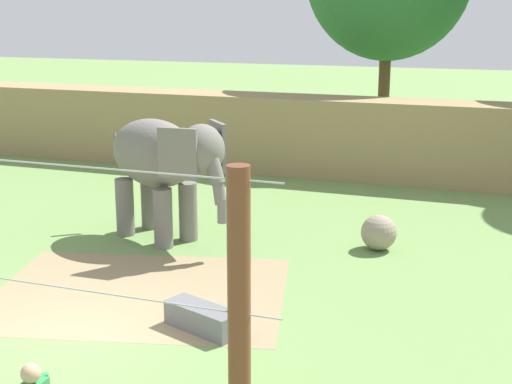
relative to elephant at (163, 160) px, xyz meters
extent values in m
plane|color=#6B8E4C|center=(1.03, -5.60, -1.96)|extent=(120.00, 120.00, 0.00)
cube|color=#937F5B|center=(1.02, -3.19, -1.95)|extent=(6.55, 5.61, 0.01)
cube|color=#997F56|center=(1.03, 8.18, -0.67)|extent=(36.00, 1.80, 2.58)
cylinder|color=slate|center=(0.53, 0.19, -1.25)|extent=(0.44, 0.44, 1.41)
cylinder|color=slate|center=(0.23, -0.52, -1.25)|extent=(0.44, 0.44, 1.41)
cylinder|color=slate|center=(-0.79, 0.76, -1.25)|extent=(0.44, 0.44, 1.41)
cylinder|color=slate|center=(-1.10, 0.05, -1.25)|extent=(0.44, 0.44, 1.41)
ellipsoid|color=slate|center=(-0.28, 0.12, 0.14)|extent=(2.96, 2.33, 1.61)
ellipsoid|color=slate|center=(1.22, -0.53, 0.42)|extent=(1.35, 1.41, 1.16)
cube|color=slate|center=(1.37, 0.07, 0.42)|extent=(0.68, 0.74, 1.11)
cube|color=slate|center=(0.89, -1.04, 0.42)|extent=(0.91, 0.13, 1.11)
cylinder|color=slate|center=(1.62, -0.70, 0.00)|extent=(0.58, 0.49, 0.63)
cylinder|color=slate|center=(1.73, -0.74, -0.44)|extent=(0.43, 0.38, 0.59)
cylinder|color=slate|center=(1.81, -0.78, -0.86)|extent=(0.27, 0.27, 0.55)
cylinder|color=slate|center=(-1.62, 0.70, 0.03)|extent=(0.32, 0.21, 0.80)
sphere|color=gray|center=(4.97, 0.99, -1.54)|extent=(0.82, 0.82, 0.82)
cylinder|color=brown|center=(5.01, -8.10, -0.04)|extent=(0.26, 0.26, 3.84)
sphere|color=tan|center=(2.92, -9.02, -0.40)|extent=(0.22, 0.22, 0.22)
cube|color=slate|center=(2.88, -4.34, -1.74)|extent=(1.49, 0.96, 0.44)
cylinder|color=brown|center=(2.90, 13.10, 0.08)|extent=(0.44, 0.44, 4.08)
camera|label=1|loc=(7.63, -14.93, 3.46)|focal=50.83mm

